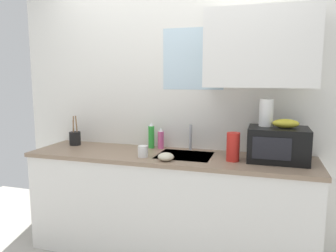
# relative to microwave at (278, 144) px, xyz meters

# --- Properties ---
(kitchen_wall_assembly) EXTENTS (3.23, 0.42, 2.50)m
(kitchen_wall_assembly) POSITION_rel_microwave_xyz_m (-0.77, 0.26, 0.31)
(kitchen_wall_assembly) COLOR white
(kitchen_wall_assembly) RESTS_ON ground
(counter_unit) EXTENTS (2.46, 0.63, 0.90)m
(counter_unit) POSITION_rel_microwave_xyz_m (-0.89, -0.05, -0.58)
(counter_unit) COLOR white
(counter_unit) RESTS_ON ground
(sink_faucet) EXTENTS (0.03, 0.03, 0.23)m
(sink_faucet) POSITION_rel_microwave_xyz_m (-0.75, 0.19, -0.02)
(sink_faucet) COLOR #B2B5BA
(sink_faucet) RESTS_ON counter_unit
(microwave) EXTENTS (0.46, 0.35, 0.27)m
(microwave) POSITION_rel_microwave_xyz_m (0.00, 0.00, 0.00)
(microwave) COLOR black
(microwave) RESTS_ON counter_unit
(banana_bunch) EXTENTS (0.20, 0.11, 0.07)m
(banana_bunch) POSITION_rel_microwave_xyz_m (0.05, 0.00, 0.17)
(banana_bunch) COLOR gold
(banana_bunch) RESTS_ON microwave
(paper_towel_roll) EXTENTS (0.11, 0.11, 0.22)m
(paper_towel_roll) POSITION_rel_microwave_xyz_m (-0.10, 0.05, 0.24)
(paper_towel_roll) COLOR white
(paper_towel_roll) RESTS_ON microwave
(dish_soap_bottle_pink) EXTENTS (0.06, 0.06, 0.20)m
(dish_soap_bottle_pink) POSITION_rel_microwave_xyz_m (-1.03, 0.17, -0.04)
(dish_soap_bottle_pink) COLOR #E55999
(dish_soap_bottle_pink) RESTS_ON counter_unit
(dish_soap_bottle_green) EXTENTS (0.06, 0.06, 0.24)m
(dish_soap_bottle_green) POSITION_rel_microwave_xyz_m (-1.12, 0.16, -0.02)
(dish_soap_bottle_green) COLOR green
(dish_soap_bottle_green) RESTS_ON counter_unit
(cereal_canister) EXTENTS (0.10, 0.10, 0.23)m
(cereal_canister) POSITION_rel_microwave_xyz_m (-0.34, -0.10, -0.02)
(cereal_canister) COLOR red
(cereal_canister) RESTS_ON counter_unit
(mug_white) EXTENTS (0.08, 0.08, 0.09)m
(mug_white) POSITION_rel_microwave_xyz_m (-1.07, -0.19, -0.09)
(mug_white) COLOR white
(mug_white) RESTS_ON counter_unit
(utensil_crock) EXTENTS (0.11, 0.11, 0.29)m
(utensil_crock) POSITION_rel_microwave_xyz_m (-1.89, 0.07, -0.06)
(utensil_crock) COLOR black
(utensil_crock) RESTS_ON counter_unit
(small_bowl) EXTENTS (0.13, 0.13, 0.06)m
(small_bowl) POSITION_rel_microwave_xyz_m (-0.85, -0.25, -0.10)
(small_bowl) COLOR beige
(small_bowl) RESTS_ON counter_unit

